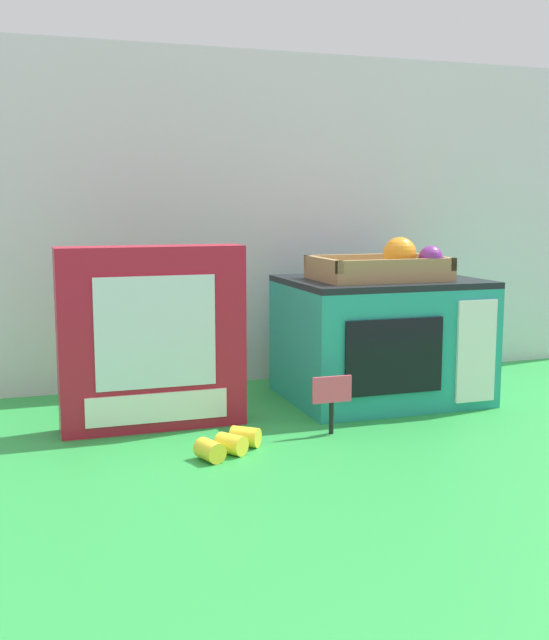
{
  "coord_description": "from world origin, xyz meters",
  "views": [
    {
      "loc": [
        -0.56,
        -1.33,
        0.38
      ],
      "look_at": [
        -0.11,
        0.02,
        0.17
      ],
      "focal_mm": 43.69,
      "sensor_mm": 36.0,
      "label": 1
    }
  ],
  "objects_px": {
    "cookie_set_box": "(152,338)",
    "loose_toy_banana": "(229,444)",
    "toy_microwave": "(380,339)",
    "price_sign": "(332,396)",
    "food_groups_crate": "(386,268)"
  },
  "relations": [
    {
      "from": "cookie_set_box",
      "to": "price_sign",
      "type": "distance_m",
      "value": 0.32
    },
    {
      "from": "loose_toy_banana",
      "to": "toy_microwave",
      "type": "bearing_deg",
      "value": 33.31
    },
    {
      "from": "price_sign",
      "to": "cookie_set_box",
      "type": "bearing_deg",
      "value": 154.22
    },
    {
      "from": "toy_microwave",
      "to": "price_sign",
      "type": "distance_m",
      "value": 0.28
    },
    {
      "from": "toy_microwave",
      "to": "cookie_set_box",
      "type": "bearing_deg",
      "value": -171.71
    },
    {
      "from": "toy_microwave",
      "to": "loose_toy_banana",
      "type": "height_order",
      "value": "toy_microwave"
    },
    {
      "from": "toy_microwave",
      "to": "loose_toy_banana",
      "type": "xyz_separation_m",
      "value": [
        -0.38,
        -0.25,
        -0.1
      ]
    },
    {
      "from": "cookie_set_box",
      "to": "loose_toy_banana",
      "type": "height_order",
      "value": "cookie_set_box"
    },
    {
      "from": "cookie_set_box",
      "to": "price_sign",
      "type": "bearing_deg",
      "value": -25.78
    },
    {
      "from": "cookie_set_box",
      "to": "loose_toy_banana",
      "type": "xyz_separation_m",
      "value": [
        0.09,
        -0.18,
        -0.14
      ]
    },
    {
      "from": "cookie_set_box",
      "to": "price_sign",
      "type": "height_order",
      "value": "cookie_set_box"
    },
    {
      "from": "toy_microwave",
      "to": "food_groups_crate",
      "type": "distance_m",
      "value": 0.15
    },
    {
      "from": "loose_toy_banana",
      "to": "food_groups_crate",
      "type": "bearing_deg",
      "value": 30.27
    },
    {
      "from": "cookie_set_box",
      "to": "toy_microwave",
      "type": "bearing_deg",
      "value": 8.29
    },
    {
      "from": "food_groups_crate",
      "to": "cookie_set_box",
      "type": "relative_size",
      "value": 0.77
    }
  ]
}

